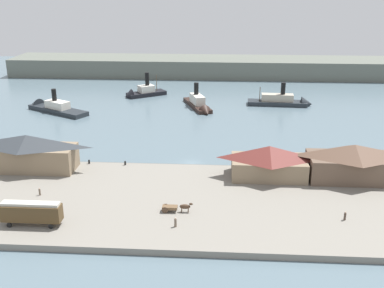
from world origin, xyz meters
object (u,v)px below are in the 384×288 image
pedestrian_walking_west (175,223)px  mooring_post_center_west (89,162)px  ferry_departing_north (285,101)px  horse_cart (176,207)px  ferry_shed_central_terminal (269,161)px  ferry_outer_harbor (51,107)px  pedestrian_by_tram (345,216)px  ferry_shed_customs_shed (28,152)px  street_tram (31,212)px  ferry_approaching_west (142,92)px  ferry_mid_harbor (199,104)px  pedestrian_near_cart (40,192)px  ferry_shed_east_terminal (353,162)px  mooring_post_west (125,163)px

pedestrian_walking_west → mooring_post_center_west: (-22.94, 27.75, -0.35)m
mooring_post_center_west → ferry_departing_north: (52.67, 61.55, -0.26)m
horse_cart → mooring_post_center_west: 31.62m
ferry_shed_central_terminal → ferry_outer_harbor: 86.47m
ferry_shed_central_terminal → pedestrian_by_tram: size_ratio=9.84×
pedestrian_walking_west → ferry_departing_north: ferry_departing_north is taller
ferry_shed_customs_shed → street_tram: 26.80m
mooring_post_center_west → ferry_approaching_west: ferry_approaching_west is taller
ferry_mid_harbor → ferry_departing_north: (29.83, 6.38, -0.08)m
pedestrian_near_cart → ferry_shed_east_terminal: bearing=10.8°
ferry_shed_customs_shed → horse_cart: ferry_shed_customs_shed is taller
mooring_post_center_west → ferry_outer_harbor: (-26.73, 48.94, -0.41)m
pedestrian_near_cart → ferry_outer_harbor: 69.52m
pedestrian_walking_west → ferry_outer_harbor: ferry_outer_harbor is taller
ferry_shed_east_terminal → ferry_mid_harbor: ferry_shed_east_terminal is taller
horse_cart → ferry_departing_north: ferry_departing_north is taller
mooring_post_west → ferry_shed_east_terminal: bearing=-5.4°
pedestrian_walking_west → mooring_post_west: bearing=117.6°
pedestrian_near_cart → ferry_mid_harbor: 77.51m
horse_cart → ferry_approaching_west: ferry_approaching_west is taller
horse_cart → mooring_post_west: horse_cart is taller
mooring_post_west → ferry_approaching_west: ferry_approaching_west is taller
pedestrian_near_cart → mooring_post_center_west: pedestrian_near_cart is taller
ferry_approaching_west → horse_cart: bearing=-76.7°
ferry_shed_customs_shed → ferry_shed_east_terminal: size_ratio=1.11×
ferry_approaching_west → street_tram: bearing=-91.3°
mooring_post_west → ferry_mid_harbor: bearing=75.5°
pedestrian_near_cart → ferry_approaching_west: bearing=86.5°
pedestrian_walking_west → ferry_outer_harbor: 91.37m
pedestrian_near_cart → street_tram: bearing=-74.6°
ferry_approaching_west → ferry_outer_harbor: 35.32m
street_tram → ferry_shed_east_terminal: bearing=21.4°
ferry_outer_harbor → ferry_shed_east_terminal: bearing=-32.3°
ferry_approaching_west → mooring_post_west: bearing=-83.5°
ferry_shed_east_terminal → ferry_departing_north: size_ratio=0.85×
ferry_mid_harbor → mooring_post_west: bearing=-104.5°
horse_cart → ferry_mid_harbor: (0.41, 77.45, -0.65)m
pedestrian_near_cart → ferry_mid_harbor: ferry_mid_harbor is taller
horse_cart → ferry_shed_east_terminal: bearing=25.6°
ferry_approaching_west → pedestrian_by_tram: bearing=-61.1°
pedestrian_walking_west → ferry_departing_north: 94.12m
ferry_shed_central_terminal → ferry_outer_harbor: ferry_shed_central_terminal is taller
ferry_shed_customs_shed → ferry_departing_north: bearing=45.2°
pedestrian_walking_west → horse_cart: bearing=95.3°
street_tram → pedestrian_by_tram: size_ratio=6.37×
street_tram → ferry_mid_harbor: ferry_mid_harbor is taller
ferry_shed_central_terminal → pedestrian_by_tram: 22.15m
ferry_shed_central_terminal → ferry_approaching_west: size_ratio=1.00×
pedestrian_walking_west → ferry_approaching_west: 102.00m
ferry_shed_central_terminal → street_tram: bearing=-150.9°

